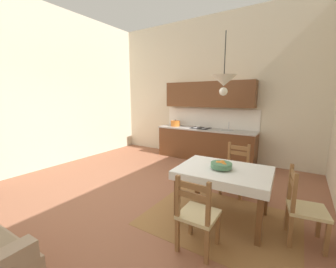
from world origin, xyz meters
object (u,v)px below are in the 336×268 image
(dining_chair_window_side, at_px, (303,208))
(dining_chair_camera_side, at_px, (197,215))
(dining_table, at_px, (223,177))
(pendant_lamp, at_px, (224,81))
(fruit_bowl, at_px, (221,165))
(kitchen_cabinetry, at_px, (206,130))
(dining_chair_kitchen_side, at_px, (235,170))

(dining_chair_window_side, height_order, dining_chair_camera_side, same)
(dining_table, relative_size, pendant_lamp, 1.65)
(fruit_bowl, xyz_separation_m, pendant_lamp, (0.01, -0.08, 1.16))
(kitchen_cabinetry, bearing_deg, dining_chair_window_side, -48.14)
(kitchen_cabinetry, distance_m, pendant_lamp, 3.30)
(dining_chair_window_side, bearing_deg, dining_chair_kitchen_side, 139.50)
(dining_chair_window_side, bearing_deg, dining_table, -179.94)
(dining_chair_kitchen_side, bearing_deg, dining_chair_camera_side, -88.78)
(dining_chair_kitchen_side, xyz_separation_m, pendant_lamp, (0.04, -1.02, 1.54))
(dining_chair_window_side, height_order, pendant_lamp, pendant_lamp)
(dining_table, height_order, dining_chair_window_side, dining_chair_window_side)
(dining_chair_window_side, height_order, dining_chair_kitchen_side, same)
(kitchen_cabinetry, height_order, dining_chair_kitchen_side, kitchen_cabinetry)
(kitchen_cabinetry, relative_size, dining_chair_camera_side, 3.01)
(kitchen_cabinetry, xyz_separation_m, dining_table, (1.39, -2.67, -0.23))
(dining_chair_kitchen_side, bearing_deg, pendant_lamp, -87.50)
(dining_chair_kitchen_side, bearing_deg, fruit_bowl, -87.83)
(dining_table, xyz_separation_m, dining_chair_kitchen_side, (-0.06, 0.91, -0.18))
(dining_chair_window_side, relative_size, dining_chair_camera_side, 1.00)
(fruit_bowl, bearing_deg, pendant_lamp, -83.75)
(kitchen_cabinetry, height_order, dining_chair_camera_side, kitchen_cabinetry)
(dining_table, bearing_deg, dining_chair_camera_side, -91.83)
(kitchen_cabinetry, height_order, dining_table, kitchen_cabinetry)
(pendant_lamp, bearing_deg, dining_chair_kitchen_side, 92.50)
(dining_chair_camera_side, xyz_separation_m, fruit_bowl, (-0.00, 0.81, 0.37))
(dining_table, distance_m, fruit_bowl, 0.20)
(dining_chair_kitchen_side, bearing_deg, dining_table, -85.98)
(kitchen_cabinetry, bearing_deg, dining_table, -62.47)
(dining_chair_camera_side, bearing_deg, dining_chair_window_side, 39.22)
(kitchen_cabinetry, bearing_deg, dining_chair_kitchen_side, -52.98)
(dining_chair_window_side, relative_size, fruit_bowl, 3.10)
(kitchen_cabinetry, height_order, pendant_lamp, pendant_lamp)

